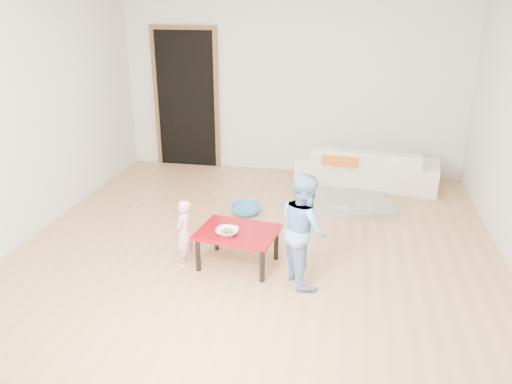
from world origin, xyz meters
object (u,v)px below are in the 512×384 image
(sofa, at_px, (367,166))
(child_pink, at_px, (184,233))
(basin, at_px, (246,210))
(child_blue, at_px, (304,229))
(bowl, at_px, (227,232))
(red_table, at_px, (238,248))

(sofa, xyz_separation_m, child_pink, (-1.77, -2.69, 0.06))
(basin, bearing_deg, child_pink, -103.81)
(child_pink, height_order, child_blue, child_blue)
(bowl, distance_m, child_blue, 0.75)
(child_pink, bearing_deg, child_blue, 91.63)
(child_pink, bearing_deg, red_table, 106.22)
(bowl, bearing_deg, basin, 94.52)
(sofa, distance_m, child_blue, 2.84)
(sofa, relative_size, red_table, 2.57)
(red_table, height_order, child_pink, child_pink)
(bowl, height_order, child_blue, child_blue)
(sofa, relative_size, basin, 5.18)
(sofa, height_order, red_table, sofa)
(red_table, relative_size, child_blue, 0.71)
(red_table, distance_m, child_blue, 0.76)
(child_pink, distance_m, child_blue, 1.18)
(bowl, xyz_separation_m, child_pink, (-0.43, 0.00, -0.06))
(basin, bearing_deg, child_blue, -59.11)
(red_table, height_order, bowl, bowl)
(child_pink, distance_m, basin, 1.40)
(sofa, relative_size, bowl, 8.95)
(sofa, height_order, child_blue, child_blue)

